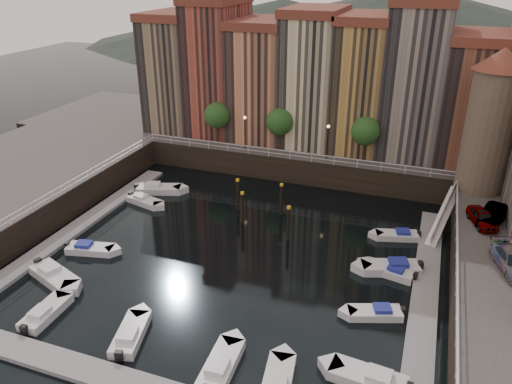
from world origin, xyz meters
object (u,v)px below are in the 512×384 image
at_px(gangway, 444,213).
at_px(boat_left_2, 89,249).
at_px(car_b, 493,216).
at_px(corner_tower, 491,119).
at_px(boat_left_1, 54,276).
at_px(car_c, 512,262).
at_px(boat_left_3, 144,201).
at_px(mooring_pilings, 262,206).
at_px(car_a, 482,219).

xyz_separation_m(gangway, boat_left_2, (-29.50, -14.89, -1.57)).
distance_m(gangway, boat_left_2, 33.08).
bearing_deg(car_b, boat_left_2, -140.92).
xyz_separation_m(corner_tower, gangway, (-2.90, -4.50, -8.28)).
height_order(boat_left_1, car_b, car_b).
bearing_deg(gangway, car_c, -65.30).
bearing_deg(boat_left_3, car_b, 17.22).
relative_size(corner_tower, boat_left_2, 3.03).
bearing_deg(corner_tower, boat_left_3, -164.55).
height_order(boat_left_2, car_c, car_c).
bearing_deg(gangway, mooring_pilings, -166.52).
relative_size(boat_left_2, car_c, 0.93).
bearing_deg(corner_tower, boat_left_2, -149.10).
bearing_deg(car_a, car_b, 22.98).
bearing_deg(car_a, gangway, 109.26).
height_order(boat_left_3, car_a, car_a).
height_order(gangway, mooring_pilings, gangway).
relative_size(boat_left_2, car_a, 1.14).
xyz_separation_m(car_a, car_c, (1.78, -6.61, 0.03)).
xyz_separation_m(boat_left_3, car_c, (34.85, -5.58, 3.37)).
bearing_deg(boat_left_1, car_c, 35.39).
relative_size(boat_left_3, car_b, 1.00).
relative_size(boat_left_1, car_a, 1.35).
relative_size(corner_tower, mooring_pilings, 1.94).
xyz_separation_m(corner_tower, car_c, (1.80, -14.72, -6.49)).
relative_size(car_a, car_c, 0.82).
height_order(boat_left_2, car_a, car_a).
distance_m(mooring_pilings, boat_left_2, 16.63).
xyz_separation_m(car_a, car_b, (0.89, 0.83, 0.06)).
distance_m(boat_left_2, car_a, 34.48).
height_order(corner_tower, car_b, corner_tower).
bearing_deg(corner_tower, car_b, -82.87).
height_order(corner_tower, boat_left_2, corner_tower).
bearing_deg(boat_left_1, car_b, 46.87).
distance_m(corner_tower, car_b, 9.77).
bearing_deg(corner_tower, gangway, -122.80).
xyz_separation_m(corner_tower, boat_left_3, (-33.06, -9.14, -9.86)).
relative_size(boat_left_1, car_c, 1.10).
xyz_separation_m(boat_left_2, car_a, (32.41, 11.28, 3.34)).
bearing_deg(car_a, boat_left_3, 162.06).
bearing_deg(car_c, corner_tower, 79.39).
relative_size(gangway, mooring_pilings, 1.17).
distance_m(corner_tower, boat_left_1, 41.48).
distance_m(boat_left_2, car_b, 35.60).
bearing_deg(boat_left_3, boat_left_2, -72.24).
relative_size(boat_left_1, boat_left_2, 1.18).
bearing_deg(car_c, boat_left_1, 177.54).
distance_m(corner_tower, car_c, 16.18).
xyz_separation_m(mooring_pilings, car_b, (20.75, 1.28, 2.09)).
xyz_separation_m(corner_tower, boat_left_1, (-32.41, -23.97, -9.79)).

